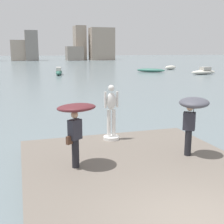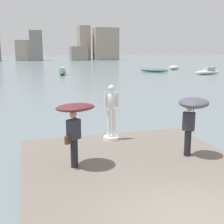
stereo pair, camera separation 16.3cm
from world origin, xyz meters
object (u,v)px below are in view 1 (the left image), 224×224
Objects in this scene: onlooker_left at (76,116)px; boat_near at (151,70)px; boat_leftward at (204,72)px; onlooker_right at (193,110)px; boat_far at (170,67)px; boat_rightward at (59,72)px; statue_white_figure at (111,115)px.

onlooker_left is 46.79m from boat_near.
boat_leftward is (6.33, -7.21, 0.11)m from boat_near.
boat_leftward is at bearing 55.15° from onlooker_right.
boat_rightward is at bearing -163.77° from boat_far.
boat_far is 12.88m from boat_leftward.
boat_rightward is at bearing 165.73° from boat_leftward.
statue_white_figure is 3.28m from onlooker_right.
boat_near is (21.51, 41.52, -1.64)m from onlooker_left.
boat_leftward is (27.84, 34.31, -1.53)m from onlooker_left.
statue_white_figure is 0.44× the size of boat_near.
boat_far is at bearing 86.73° from boat_leftward.
statue_white_figure is 0.62× the size of boat_far.
onlooker_left reaches higher than boat_far.
boat_leftward is at bearing 50.85° from statue_white_figure.
statue_white_figure is at bearing -120.84° from boat_far.
boat_far is (26.75, 44.81, -0.95)m from statue_white_figure.
boat_near is at bearing 4.45° from boat_rightward.
onlooker_left is 40.50m from boat_rightward.
boat_far is (28.57, 47.17, -1.55)m from onlooker_left.
boat_near is 16.90m from boat_rightward.
onlooker_left is 0.56× the size of boat_far.
onlooker_left is at bearing -117.39° from boat_near.
boat_rightward reaches higher than boat_leftward.
boat_rightward is (-23.91, -6.96, 0.06)m from boat_far.
boat_rightward is (-23.17, 5.90, 0.03)m from boat_leftward.
boat_leftward is at bearing -14.27° from boat_rightward.
onlooker_right reaches higher than boat_far.
onlooker_left is 55.17m from boat_far.
boat_rightward is at bearing 85.70° from statue_white_figure.
onlooker_left reaches higher than boat_near.
onlooker_right reaches higher than boat_leftward.
boat_near is at bearing 131.27° from boat_leftward.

